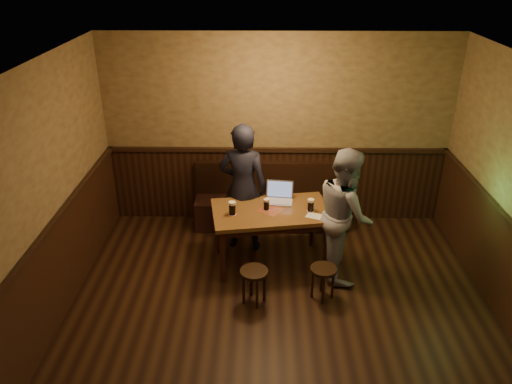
{
  "coord_description": "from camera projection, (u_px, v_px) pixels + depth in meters",
  "views": [
    {
      "loc": [
        -0.21,
        -3.86,
        3.79
      ],
      "look_at": [
        -0.29,
        1.63,
        1.09
      ],
      "focal_mm": 35.0,
      "sensor_mm": 36.0,
      "label": 1
    }
  ],
  "objects": [
    {
      "name": "pub_table",
      "position": [
        271.0,
        217.0,
        6.38
      ],
      "size": [
        1.59,
        1.07,
        0.8
      ],
      "rotation": [
        0.0,
        0.0,
        0.16
      ],
      "color": "#583219",
      "rests_on": "ground"
    },
    {
      "name": "room",
      "position": [
        284.0,
        247.0,
        4.8
      ],
      "size": [
        5.04,
        6.04,
        2.84
      ],
      "color": "black",
      "rests_on": "ground"
    },
    {
      "name": "pint_right",
      "position": [
        311.0,
        205.0,
        6.27
      ],
      "size": [
        0.11,
        0.11,
        0.17
      ],
      "color": "#9A2B13",
      "rests_on": "pub_table"
    },
    {
      "name": "pint_mid",
      "position": [
        266.0,
        204.0,
        6.31
      ],
      "size": [
        0.1,
        0.1,
        0.15
      ],
      "color": "#9A2B13",
      "rests_on": "pub_table"
    },
    {
      "name": "bench",
      "position": [
        270.0,
        206.0,
        7.46
      ],
      "size": [
        2.2,
        0.5,
        0.95
      ],
      "color": "black",
      "rests_on": "ground"
    },
    {
      "name": "laptop",
      "position": [
        279.0,
        196.0,
        6.55
      ],
      "size": [
        0.39,
        0.33,
        0.25
      ],
      "rotation": [
        0.0,
        0.0,
        -0.13
      ],
      "color": "silver",
      "rests_on": "pub_table"
    },
    {
      "name": "person_suit",
      "position": [
        243.0,
        188.0,
        6.66
      ],
      "size": [
        0.72,
        0.54,
        1.8
      ],
      "primitive_type": "imported",
      "rotation": [
        0.0,
        0.0,
        2.96
      ],
      "color": "black",
      "rests_on": "ground"
    },
    {
      "name": "menu",
      "position": [
        315.0,
        216.0,
        6.19
      ],
      "size": [
        0.26,
        0.22,
        0.0
      ],
      "primitive_type": "cube",
      "rotation": [
        0.0,
        0.0,
        -0.4
      ],
      "color": "silver",
      "rests_on": "pub_table"
    },
    {
      "name": "stool_right",
      "position": [
        323.0,
        274.0,
        5.86
      ],
      "size": [
        0.33,
        0.33,
        0.42
      ],
      "rotation": [
        0.0,
        0.0,
        -0.04
      ],
      "color": "black",
      "rests_on": "ground"
    },
    {
      "name": "pint_left",
      "position": [
        232.0,
        208.0,
        6.19
      ],
      "size": [
        0.12,
        0.12,
        0.18
      ],
      "color": "#9A2B13",
      "rests_on": "pub_table"
    },
    {
      "name": "stool_left",
      "position": [
        254.0,
        277.0,
        5.78
      ],
      "size": [
        0.41,
        0.41,
        0.45
      ],
      "rotation": [
        0.0,
        0.0,
        0.29
      ],
      "color": "black",
      "rests_on": "ground"
    },
    {
      "name": "person_grey",
      "position": [
        345.0,
        214.0,
        6.12
      ],
      "size": [
        0.72,
        0.89,
        1.7
      ],
      "primitive_type": "imported",
      "rotation": [
        0.0,
        0.0,
        1.67
      ],
      "color": "gray",
      "rests_on": "ground"
    }
  ]
}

